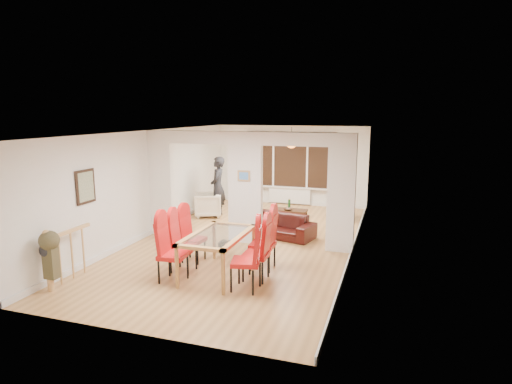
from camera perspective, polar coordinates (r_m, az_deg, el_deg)
The scene contains 24 objects.
floor at distance 10.21m, azimuth -1.40°, elevation -6.67°, with size 5.00×9.00×0.01m, color #B78349.
room_walls at distance 9.91m, azimuth -1.43°, elevation 0.53°, with size 5.00×9.00×2.60m, color silver, non-canonical shape.
divider_wall at distance 9.91m, azimuth -1.43°, elevation 0.53°, with size 5.00×0.18×2.60m, color white.
bay_window_blinds at distance 14.10m, azimuth 4.59°, elevation 4.34°, with size 3.00×0.08×1.80m, color black.
radiator at distance 14.24m, azimuth 4.48°, elevation -0.48°, with size 1.40×0.08×0.50m, color white.
pendant_light at distance 12.87m, azimuth 4.75°, elevation 6.65°, with size 0.36×0.36×0.36m, color orange.
stair_newel at distance 8.51m, azimuth -23.59°, elevation -7.28°, with size 0.40×1.20×1.10m, color tan, non-canonical shape.
wall_poster at distance 9.00m, azimuth -21.78°, elevation 0.68°, with size 0.04×0.52×0.67m, color gray.
pillar_photo at distance 9.77m, azimuth -1.63°, elevation 2.17°, with size 0.30×0.03×0.25m, color #4C8CD8.
dining_table at distance 8.15m, azimuth -5.06°, elevation -8.27°, with size 0.97×1.72×0.81m, color #B17C41, non-canonical shape.
dining_chair_la at distance 7.91m, azimuth -11.04°, elevation -7.70°, with size 0.46×0.46×1.15m, color red, non-canonical shape.
dining_chair_lb at distance 8.36m, azimuth -9.70°, elevation -6.84°, with size 0.44×0.44×1.10m, color red, non-canonical shape.
dining_chair_lc at distance 8.88m, azimuth -8.37°, elevation -5.86°, with size 0.43×0.43×1.07m, color red, non-canonical shape.
dining_chair_ra at distance 7.41m, azimuth -1.39°, elevation -8.62°, with size 0.47×0.47×1.19m, color red, non-canonical shape.
dining_chair_rb at distance 7.85m, azimuth -0.02°, elevation -7.77°, with size 0.45×0.45×1.12m, color red, non-canonical shape.
dining_chair_rc at distance 8.37m, azimuth 0.88°, elevation -6.45°, with size 0.46×0.46×1.16m, color red, non-canonical shape.
sofa at distance 10.64m, azimuth 2.68°, elevation -4.39°, with size 1.92×0.75×0.56m, color black.
armchair at distance 12.66m, azimuth -6.43°, elevation -1.69°, with size 0.77×0.75×0.70m, color beige.
person at distance 12.55m, azimuth -5.11°, elevation 0.70°, with size 0.42×0.64×1.76m, color black.
television at distance 12.50m, azimuth 11.82°, elevation -2.50°, with size 0.11×0.86×0.49m, color black.
coffee_table at distance 12.62m, azimuth 4.71°, elevation -2.83°, with size 0.92×0.46×0.21m, color #331E11, non-canonical shape.
bottle at distance 12.65m, azimuth 4.45°, elevation -1.61°, with size 0.08×0.08×0.30m, color #143F19.
bowl at distance 12.51m, azimuth 4.27°, elevation -2.32°, with size 0.24×0.24×0.06m, color #331E11.
shoes at distance 9.90m, azimuth -4.08°, elevation -6.93°, with size 0.26×0.28×0.11m, color black, non-canonical shape.
Camera 1 is at (3.25, -9.19, 3.04)m, focal length 30.00 mm.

